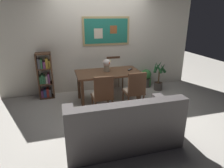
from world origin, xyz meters
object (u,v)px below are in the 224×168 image
object	(u,v)px
dining_table	(108,76)
dining_chair_near_left	(103,93)
dining_chair_far_right	(114,70)
dining_chair_near_right	(135,89)
leather_couch	(122,127)
potted_ivy	(146,78)
potted_palm	(159,78)
tv_remote	(130,69)
bookshelf	(45,76)
flower_vase	(107,64)

from	to	relation	value
dining_table	dining_chair_near_left	xyz separation A→B (m)	(-0.33, -0.80, -0.09)
dining_chair_far_right	dining_chair_near_right	world-z (taller)	same
dining_chair_near_right	leather_couch	size ratio (longest dim) A/B	0.51
dining_chair_far_right	leather_couch	bearing A→B (deg)	-103.56
potted_ivy	potted_palm	bearing A→B (deg)	-59.45
potted_palm	potted_ivy	bearing A→B (deg)	120.55
leather_couch	tv_remote	bearing A→B (deg)	65.96
bookshelf	dining_table	bearing A→B (deg)	-23.22
dining_table	flower_vase	xyz separation A→B (m)	(-0.03, 0.06, 0.27)
dining_chair_far_right	bookshelf	world-z (taller)	bookshelf
potted_palm	tv_remote	distance (m)	1.08
flower_vase	dining_chair_near_left	bearing A→B (deg)	-109.40
bookshelf	potted_palm	distance (m)	2.99
dining_chair_far_right	potted_palm	size ratio (longest dim) A/B	1.10
dining_chair_far_right	potted_ivy	xyz separation A→B (m)	(0.95, -0.08, -0.29)
potted_ivy	flower_vase	bearing A→B (deg)	-155.48
dining_table	leather_couch	size ratio (longest dim) A/B	0.83
bookshelf	dining_chair_far_right	bearing A→B (deg)	3.98
dining_chair_near_right	flower_vase	size ratio (longest dim) A/B	3.08
dining_chair_near_left	flower_vase	size ratio (longest dim) A/B	3.08
tv_remote	bookshelf	bearing A→B (deg)	163.44
dining_table	flower_vase	distance (m)	0.28
dining_chair_far_right	dining_chair_near_left	distance (m)	1.70
dining_chair_near_right	potted_ivy	bearing A→B (deg)	56.57
tv_remote	potted_palm	bearing A→B (deg)	16.47
dining_table	potted_palm	bearing A→B (deg)	11.74
dining_chair_far_right	potted_ivy	distance (m)	0.99
dining_table	bookshelf	world-z (taller)	bookshelf
dining_table	potted_palm	distance (m)	1.57
dining_chair_far_right	leather_couch	xyz separation A→B (m)	(-0.60, -2.48, -0.23)
dining_table	dining_chair_near_right	distance (m)	0.85
dining_chair_near_right	dining_table	bearing A→B (deg)	116.03
dining_chair_near_right	dining_chair_far_right	bearing A→B (deg)	90.29
dining_chair_near_left	bookshelf	bearing A→B (deg)	128.22
dining_table	leather_couch	bearing A→B (deg)	-97.79
dining_chair_far_right	tv_remote	bearing A→B (deg)	-75.55
leather_couch	bookshelf	xyz separation A→B (m)	(-1.22, 2.35, 0.24)
leather_couch	potted_palm	bearing A→B (deg)	49.40
flower_vase	tv_remote	world-z (taller)	flower_vase
bookshelf	potted_palm	bearing A→B (deg)	-5.95
dining_chair_far_right	flower_vase	xyz separation A→B (m)	(-0.39, -0.69, 0.36)
dining_chair_near_right	leather_couch	bearing A→B (deg)	-121.89
potted_ivy	tv_remote	world-z (taller)	tv_remote
dining_chair_near_right	leather_couch	xyz separation A→B (m)	(-0.61, -0.97, -0.23)
dining_chair_near_left	potted_ivy	xyz separation A→B (m)	(1.64, 1.47, -0.29)
leather_couch	tv_remote	size ratio (longest dim) A/B	12.16
dining_table	dining_chair_far_right	xyz separation A→B (m)	(0.36, 0.75, -0.09)
dining_chair_near_left	potted_palm	distance (m)	2.17
dining_chair_near_right	flower_vase	world-z (taller)	flower_vase
dining_table	bookshelf	xyz separation A→B (m)	(-1.45, 0.62, -0.08)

